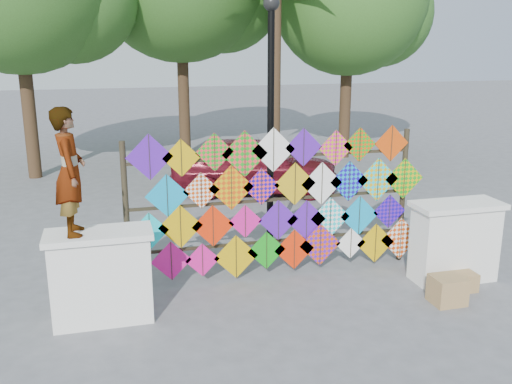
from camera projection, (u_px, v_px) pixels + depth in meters
ground at (287, 292)px, 8.67m from camera, size 80.00×80.00×0.00m
parapet_left at (101, 276)px, 7.65m from camera, size 1.40×0.65×1.28m
parapet_right at (455, 241)px, 8.99m from camera, size 1.40×0.65×1.28m
kite_rack at (282, 203)px, 9.07m from camera, size 4.94×0.24×2.42m
vendor_woman at (70, 172)px, 7.20m from camera, size 0.41×0.61×1.65m
sedan at (254, 165)px, 14.21m from camera, size 4.46×2.72×1.42m
lamppost at (271, 101)px, 9.92m from camera, size 0.28×0.28×4.46m
cardboard_box_near at (447, 290)px, 8.28m from camera, size 0.46×0.41×0.41m
cardboard_box_far at (464, 281)px, 8.72m from camera, size 0.34×0.31×0.28m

